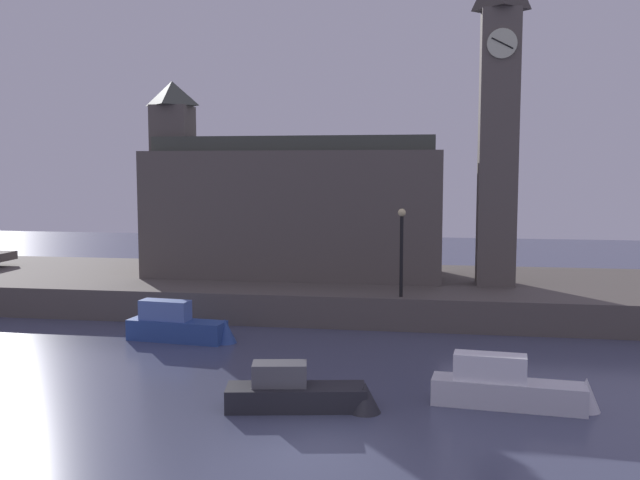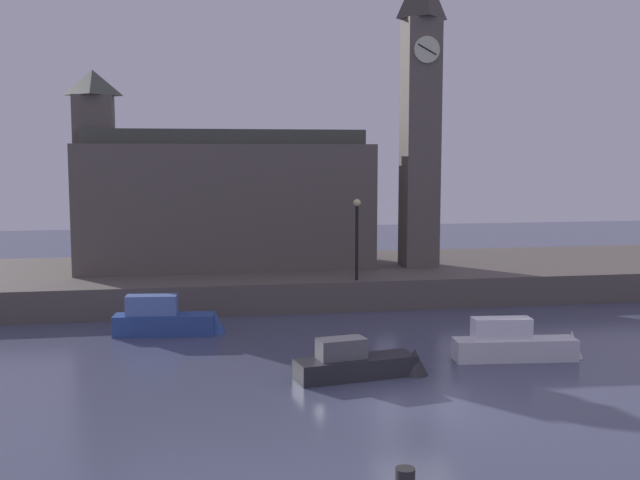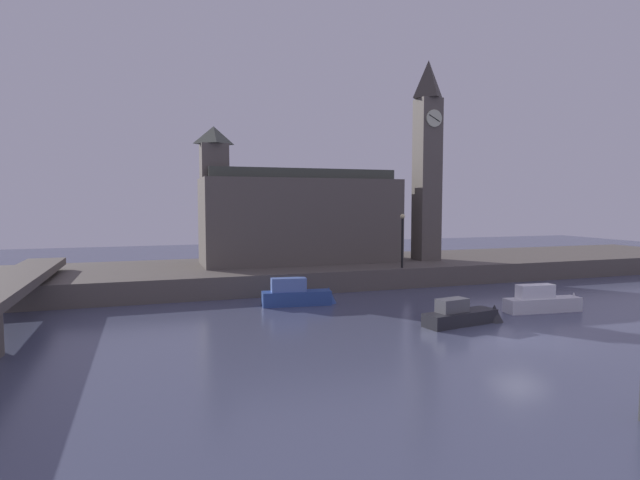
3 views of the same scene
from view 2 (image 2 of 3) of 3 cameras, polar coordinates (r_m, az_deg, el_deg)
name	(u,v)px [view 2 (image 2 of 3)]	position (r m, az deg, el deg)	size (l,w,h in m)	color
ground_plane	(415,403)	(24.68, 7.08, -11.93)	(120.00, 120.00, 0.00)	#474C66
far_embankment	(311,279)	(43.52, -0.65, -2.88)	(70.00, 12.00, 1.50)	#5B544C
clock_tower	(420,111)	(43.29, 7.46, 9.50)	(2.05, 2.11, 16.75)	#5B544C
parliament_hall	(217,199)	(43.04, -7.62, 3.00)	(16.06, 5.43, 10.71)	#5B544C
streetlamp	(357,230)	(38.11, 2.75, 0.75)	(0.36, 0.36, 4.05)	black
boat_tour_blue	(170,320)	(33.92, -11.07, -5.83)	(4.89, 1.61, 1.78)	#2D4C93
boat_barge_dark	(366,363)	(27.18, 3.45, -9.12)	(4.97, 1.96, 1.55)	#232328
boat_ferry_white	(521,344)	(30.29, 14.71, -7.49)	(5.19, 1.50, 1.77)	silver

